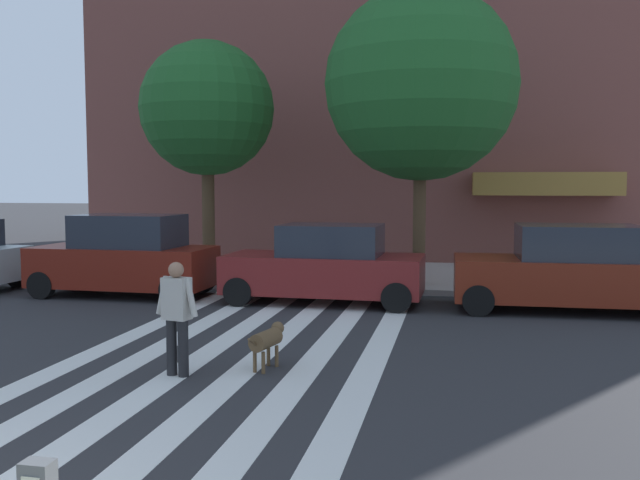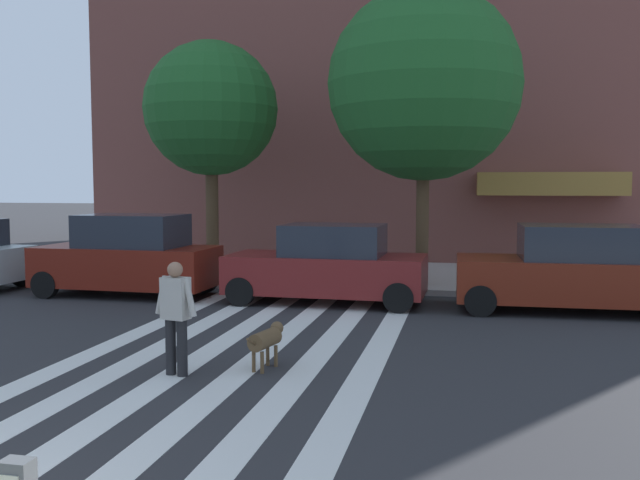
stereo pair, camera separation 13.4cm
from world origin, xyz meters
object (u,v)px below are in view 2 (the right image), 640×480
object	(u,v)px
parked_car_fourth_in_line	(574,271)
pedestrian_dog_walker	(176,312)
parked_car_behind_first	(128,257)
dog_on_leash	(267,339)
parked_car_third_in_line	(328,266)
street_tree_nearest	(211,109)
street_tree_middle	(424,85)

from	to	relation	value
parked_car_fourth_in_line	pedestrian_dog_walker	bearing A→B (deg)	-134.74
parked_car_behind_first	dog_on_leash	world-z (taller)	parked_car_behind_first
parked_car_behind_first	parked_car_third_in_line	distance (m)	5.01
parked_car_behind_first	pedestrian_dog_walker	size ratio (longest dim) A/B	2.69
parked_car_fourth_in_line	pedestrian_dog_walker	xyz separation A→B (m)	(-6.29, -6.34, 0.03)
street_tree_nearest	pedestrian_dog_walker	world-z (taller)	street_tree_nearest
street_tree_middle	dog_on_leash	bearing A→B (deg)	-102.41
parked_car_behind_first	dog_on_leash	distance (m)	7.77
pedestrian_dog_walker	street_tree_middle	bearing A→B (deg)	71.32
parked_car_behind_first	dog_on_leash	xyz separation A→B (m)	(5.24, -5.72, -0.52)
parked_car_third_in_line	pedestrian_dog_walker	xyz separation A→B (m)	(-0.93, -6.34, 0.06)
parked_car_fourth_in_line	dog_on_leash	bearing A→B (deg)	-131.88
parked_car_fourth_in_line	dog_on_leash	distance (m)	7.69
parked_car_behind_first	pedestrian_dog_walker	world-z (taller)	parked_car_behind_first
parked_car_third_in_line	street_tree_middle	world-z (taller)	street_tree_middle
dog_on_leash	street_tree_nearest	bearing A→B (deg)	115.44
parked_car_third_in_line	street_tree_middle	xyz separation A→B (m)	(2.00, 2.31, 4.37)
dog_on_leash	pedestrian_dog_walker	bearing A→B (deg)	-151.66
parked_car_fourth_in_line	parked_car_behind_first	bearing A→B (deg)	-179.99
parked_car_third_in_line	street_tree_middle	bearing A→B (deg)	49.12
street_tree_nearest	pedestrian_dog_walker	bearing A→B (deg)	-71.78
pedestrian_dog_walker	street_tree_nearest	bearing A→B (deg)	108.22
parked_car_behind_first	street_tree_middle	xyz separation A→B (m)	(7.01, 2.31, 4.28)
street_tree_middle	pedestrian_dog_walker	xyz separation A→B (m)	(-2.92, -8.65, -4.32)
parked_car_third_in_line	pedestrian_dog_walker	size ratio (longest dim) A/B	2.78
street_tree_middle	pedestrian_dog_walker	bearing A→B (deg)	-108.68
parked_car_behind_first	parked_car_third_in_line	size ratio (longest dim) A/B	0.97
street_tree_nearest	parked_car_third_in_line	bearing A→B (deg)	-40.52
parked_car_fourth_in_line	street_tree_middle	distance (m)	5.96
pedestrian_dog_walker	dog_on_leash	bearing A→B (deg)	28.34
parked_car_behind_first	street_tree_middle	size ratio (longest dim) A/B	0.58
street_tree_nearest	street_tree_middle	size ratio (longest dim) A/B	0.89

